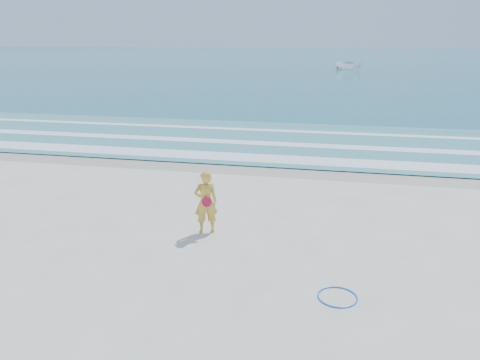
# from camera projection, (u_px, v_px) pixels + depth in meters

# --- Properties ---
(ground) EXTENTS (400.00, 400.00, 0.00)m
(ground) POSITION_uv_depth(u_px,v_px,m) (177.00, 272.00, 10.51)
(ground) COLOR silver
(ground) RESTS_ON ground
(wet_sand) EXTENTS (400.00, 2.40, 0.00)m
(wet_sand) POSITION_uv_depth(u_px,v_px,m) (251.00, 167.00, 18.92)
(wet_sand) COLOR #B2A893
(wet_sand) RESTS_ON ground
(ocean) EXTENTS (400.00, 190.00, 0.04)m
(ocean) POSITION_uv_depth(u_px,v_px,m) (327.00, 58.00, 108.63)
(ocean) COLOR #19727F
(ocean) RESTS_ON ground
(shallow) EXTENTS (400.00, 10.00, 0.01)m
(shallow) POSITION_uv_depth(u_px,v_px,m) (269.00, 140.00, 23.58)
(shallow) COLOR #59B7AD
(shallow) RESTS_ON ocean
(foam_near) EXTENTS (400.00, 1.40, 0.01)m
(foam_near) POSITION_uv_depth(u_px,v_px,m) (257.00, 158.00, 20.12)
(foam_near) COLOR white
(foam_near) RESTS_ON shallow
(foam_mid) EXTENTS (400.00, 0.90, 0.01)m
(foam_mid) POSITION_uv_depth(u_px,v_px,m) (267.00, 143.00, 22.83)
(foam_mid) COLOR white
(foam_mid) RESTS_ON shallow
(foam_far) EXTENTS (400.00, 0.60, 0.01)m
(foam_far) POSITION_uv_depth(u_px,v_px,m) (276.00, 131.00, 25.91)
(foam_far) COLOR white
(foam_far) RESTS_ON shallow
(hoop) EXTENTS (0.91, 0.91, 0.03)m
(hoop) POSITION_uv_depth(u_px,v_px,m) (337.00, 297.00, 9.49)
(hoop) COLOR blue
(hoop) RESTS_ON ground
(boat) EXTENTS (4.89, 3.44, 1.77)m
(boat) POSITION_uv_depth(u_px,v_px,m) (349.00, 64.00, 71.59)
(boat) COLOR white
(boat) RESTS_ON ocean
(woman) EXTENTS (0.74, 0.64, 1.72)m
(woman) POSITION_uv_depth(u_px,v_px,m) (206.00, 202.00, 12.41)
(woman) COLOR gold
(woman) RESTS_ON ground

